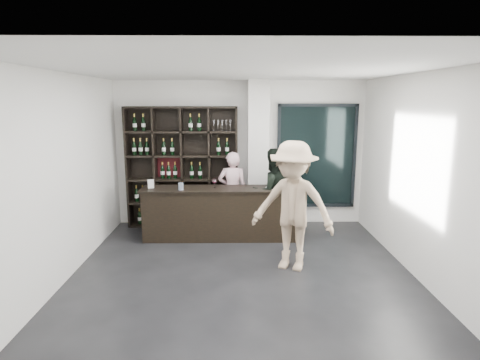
{
  "coord_description": "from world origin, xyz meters",
  "views": [
    {
      "loc": [
        -0.11,
        -5.34,
        2.51
      ],
      "look_at": [
        -0.02,
        1.1,
        1.23
      ],
      "focal_mm": 30.0,
      "sensor_mm": 36.0,
      "label": 1
    }
  ],
  "objects_px": {
    "wine_shelf": "(183,167)",
    "taster_pink": "(233,191)",
    "tasting_counter": "(222,213)",
    "customer": "(293,206)",
    "taster_black": "(272,193)"
  },
  "relations": [
    {
      "from": "tasting_counter",
      "to": "taster_pink",
      "type": "height_order",
      "value": "taster_pink"
    },
    {
      "from": "wine_shelf",
      "to": "customer",
      "type": "distance_m",
      "value": 2.89
    },
    {
      "from": "wine_shelf",
      "to": "taster_pink",
      "type": "xyz_separation_m",
      "value": [
        1.0,
        -0.3,
        -0.42
      ]
    },
    {
      "from": "tasting_counter",
      "to": "customer",
      "type": "xyz_separation_m",
      "value": [
        1.1,
        -1.35,
        0.49
      ]
    },
    {
      "from": "wine_shelf",
      "to": "taster_pink",
      "type": "relative_size",
      "value": 1.55
    },
    {
      "from": "wine_shelf",
      "to": "taster_pink",
      "type": "height_order",
      "value": "wine_shelf"
    },
    {
      "from": "tasting_counter",
      "to": "taster_pink",
      "type": "bearing_deg",
      "value": 69.04
    },
    {
      "from": "taster_pink",
      "to": "customer",
      "type": "distance_m",
      "value": 2.08
    },
    {
      "from": "tasting_counter",
      "to": "taster_black",
      "type": "xyz_separation_m",
      "value": [
        0.94,
        0.1,
        0.35
      ]
    },
    {
      "from": "tasting_counter",
      "to": "customer",
      "type": "relative_size",
      "value": 1.5
    },
    {
      "from": "wine_shelf",
      "to": "customer",
      "type": "xyz_separation_m",
      "value": [
        1.9,
        -2.17,
        -0.23
      ]
    },
    {
      "from": "taster_pink",
      "to": "tasting_counter",
      "type": "bearing_deg",
      "value": 71.67
    },
    {
      "from": "taster_pink",
      "to": "customer",
      "type": "height_order",
      "value": "customer"
    },
    {
      "from": "tasting_counter",
      "to": "customer",
      "type": "bearing_deg",
      "value": -50.61
    },
    {
      "from": "tasting_counter",
      "to": "taster_pink",
      "type": "relative_size",
      "value": 1.87
    }
  ]
}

